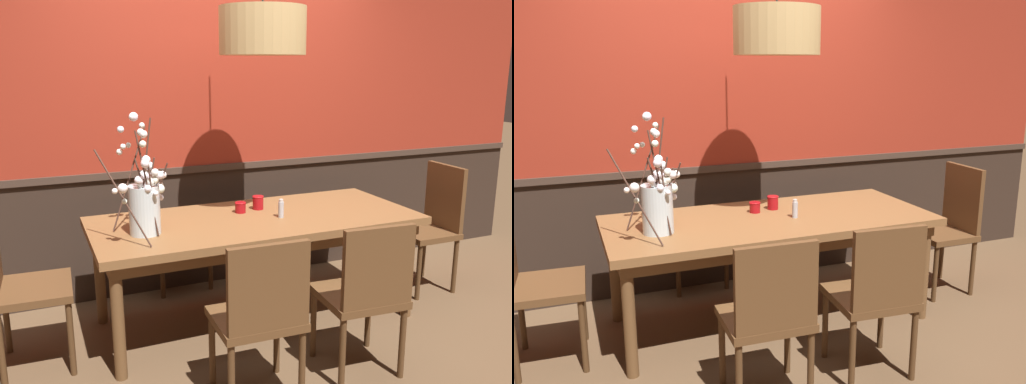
{
  "view_description": "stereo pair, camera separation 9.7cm",
  "coord_description": "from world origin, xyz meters",
  "views": [
    {
      "loc": [
        -1.37,
        -3.18,
        1.74
      ],
      "look_at": [
        0.0,
        0.0,
        0.91
      ],
      "focal_mm": 37.94,
      "sensor_mm": 36.0,
      "label": 1
    },
    {
      "loc": [
        -1.28,
        -3.21,
        1.74
      ],
      "look_at": [
        0.0,
        0.0,
        0.91
      ],
      "focal_mm": 37.94,
      "sensor_mm": 36.0,
      "label": 2
    }
  ],
  "objects": [
    {
      "name": "ground_plane",
      "position": [
        0.0,
        0.0,
        0.0
      ],
      "size": [
        24.0,
        24.0,
        0.0
      ],
      "primitive_type": "plane",
      "color": "brown"
    },
    {
      "name": "chair_near_side_left",
      "position": [
        -0.36,
        -0.89,
        0.51
      ],
      "size": [
        0.46,
        0.41,
        0.91
      ],
      "color": "brown",
      "rests_on": "ground"
    },
    {
      "name": "candle_holder_nearer_edge",
      "position": [
        0.09,
        0.18,
        0.78
      ],
      "size": [
        0.08,
        0.08,
        0.09
      ],
      "color": "#9E0F14",
      "rests_on": "dining_table"
    },
    {
      "name": "condiment_bottle",
      "position": [
        0.15,
        -0.07,
        0.79
      ],
      "size": [
        0.04,
        0.04,
        0.13
      ],
      "color": "#ADADB2",
      "rests_on": "dining_table"
    },
    {
      "name": "pendant_lamp",
      "position": [
        0.05,
        0.02,
        1.93
      ],
      "size": [
        0.55,
        0.55,
        1.17
      ],
      "color": "tan"
    },
    {
      "name": "chair_far_side_left",
      "position": [
        -0.33,
        0.87,
        0.53
      ],
      "size": [
        0.46,
        0.46,
        0.94
      ],
      "color": "brown",
      "rests_on": "ground"
    },
    {
      "name": "candle_holder_nearer_center",
      "position": [
        -0.05,
        0.14,
        0.77
      ],
      "size": [
        0.08,
        0.08,
        0.07
      ],
      "color": "#9E0F14",
      "rests_on": "dining_table"
    },
    {
      "name": "dining_table",
      "position": [
        0.0,
        0.0,
        0.66
      ],
      "size": [
        2.16,
        0.92,
        0.74
      ],
      "color": "brown",
      "rests_on": "ground"
    },
    {
      "name": "vase_with_blossoms",
      "position": [
        -0.75,
        -0.06,
        0.93
      ],
      "size": [
        0.45,
        0.51,
        0.72
      ],
      "color": "silver",
      "rests_on": "dining_table"
    },
    {
      "name": "chair_head_west_end",
      "position": [
        -1.47,
        -0.01,
        0.53
      ],
      "size": [
        0.44,
        0.48,
        0.93
      ],
      "color": "brown",
      "rests_on": "ground"
    },
    {
      "name": "back_wall",
      "position": [
        0.0,
        0.81,
        1.47
      ],
      "size": [
        5.96,
        0.14,
        2.95
      ],
      "color": "#2D2119",
      "rests_on": "ground"
    },
    {
      "name": "chair_near_side_right",
      "position": [
        0.29,
        -0.86,
        0.51
      ],
      "size": [
        0.47,
        0.46,
        0.91
      ],
      "color": "brown",
      "rests_on": "ground"
    },
    {
      "name": "chair_head_east_end",
      "position": [
        1.49,
        -0.02,
        0.54
      ],
      "size": [
        0.41,
        0.43,
        0.97
      ],
      "color": "brown",
      "rests_on": "ground"
    }
  ]
}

